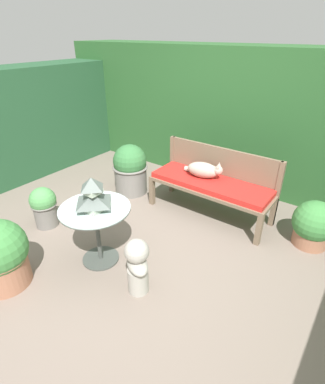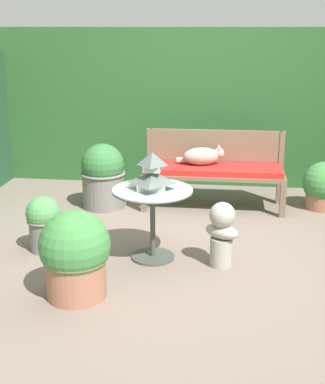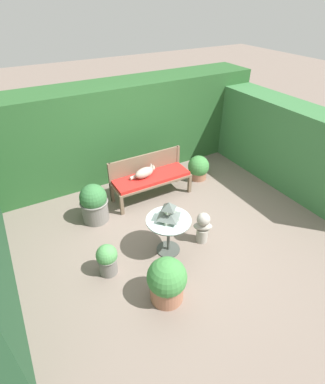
{
  "view_description": "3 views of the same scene",
  "coord_description": "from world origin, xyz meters",
  "px_view_note": "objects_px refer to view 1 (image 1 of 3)",
  "views": [
    {
      "loc": [
        1.63,
        -1.92,
        2.09
      ],
      "look_at": [
        -0.09,
        0.4,
        0.52
      ],
      "focal_mm": 28.0,
      "sensor_mm": 36.0,
      "label": 1
    },
    {
      "loc": [
        0.3,
        -4.59,
        1.91
      ],
      "look_at": [
        -0.3,
        0.24,
        0.41
      ],
      "focal_mm": 50.0,
      "sensor_mm": 36.0,
      "label": 2
    },
    {
      "loc": [
        -2.06,
        -3.29,
        3.44
      ],
      "look_at": [
        0.14,
        0.59,
        0.38
      ],
      "focal_mm": 28.0,
      "sensor_mm": 36.0,
      "label": 3
    }
  ],
  "objects_px": {
    "patio_table": "(96,220)",
    "pagoda_birdhouse": "(93,195)",
    "cat": "(204,170)",
    "garden_bust": "(137,265)",
    "potted_plant_path_edge": "(130,169)",
    "garden_bench": "(210,186)",
    "potted_plant_table_near": "(44,206)",
    "potted_plant_patio_mid": "(313,225)"
  },
  "relations": [
    {
      "from": "garden_bust",
      "to": "potted_plant_table_near",
      "type": "height_order",
      "value": "garden_bust"
    },
    {
      "from": "garden_bust",
      "to": "potted_plant_path_edge",
      "type": "bearing_deg",
      "value": 166.16
    },
    {
      "from": "garden_bench",
      "to": "potted_plant_patio_mid",
      "type": "xyz_separation_m",
      "value": [
        1.19,
        0.12,
        -0.15
      ]
    },
    {
      "from": "cat",
      "to": "potted_plant_path_edge",
      "type": "bearing_deg",
      "value": 178.42
    },
    {
      "from": "garden_bench",
      "to": "potted_plant_path_edge",
      "type": "height_order",
      "value": "potted_plant_path_edge"
    },
    {
      "from": "cat",
      "to": "garden_bust",
      "type": "distance_m",
      "value": 1.59
    },
    {
      "from": "pagoda_birdhouse",
      "to": "potted_plant_table_near",
      "type": "xyz_separation_m",
      "value": [
        -0.98,
        0.05,
        -0.49
      ]
    },
    {
      "from": "garden_bench",
      "to": "cat",
      "type": "distance_m",
      "value": 0.21
    },
    {
      "from": "potted_plant_patio_mid",
      "to": "garden_bench",
      "type": "bearing_deg",
      "value": -174.28
    },
    {
      "from": "potted_plant_table_near",
      "to": "patio_table",
      "type": "bearing_deg",
      "value": -2.7
    },
    {
      "from": "potted_plant_patio_mid",
      "to": "cat",
      "type": "bearing_deg",
      "value": -176.39
    },
    {
      "from": "cat",
      "to": "garden_bust",
      "type": "bearing_deg",
      "value": -91.7
    },
    {
      "from": "pagoda_birdhouse",
      "to": "garden_bust",
      "type": "xyz_separation_m",
      "value": [
        0.59,
        -0.09,
        -0.45
      ]
    },
    {
      "from": "pagoda_birdhouse",
      "to": "potted_plant_path_edge",
      "type": "distance_m",
      "value": 1.54
    },
    {
      "from": "garden_bench",
      "to": "potted_plant_table_near",
      "type": "height_order",
      "value": "potted_plant_table_near"
    },
    {
      "from": "potted_plant_path_edge",
      "to": "potted_plant_table_near",
      "type": "xyz_separation_m",
      "value": [
        -0.24,
        -1.25,
        -0.09
      ]
    },
    {
      "from": "potted_plant_path_edge",
      "to": "potted_plant_table_near",
      "type": "bearing_deg",
      "value": -101.05
    },
    {
      "from": "cat",
      "to": "patio_table",
      "type": "relative_size",
      "value": 0.78
    },
    {
      "from": "patio_table",
      "to": "potted_plant_patio_mid",
      "type": "bearing_deg",
      "value": 43.05
    },
    {
      "from": "patio_table",
      "to": "pagoda_birdhouse",
      "type": "distance_m",
      "value": 0.26
    },
    {
      "from": "patio_table",
      "to": "pagoda_birdhouse",
      "type": "bearing_deg",
      "value": 0.0
    },
    {
      "from": "garden_bust",
      "to": "potted_plant_patio_mid",
      "type": "relative_size",
      "value": 1.07
    },
    {
      "from": "cat",
      "to": "potted_plant_table_near",
      "type": "xyz_separation_m",
      "value": [
        -1.32,
        -1.42,
        -0.3
      ]
    },
    {
      "from": "cat",
      "to": "potted_plant_patio_mid",
      "type": "xyz_separation_m",
      "value": [
        1.32,
        0.08,
        -0.32
      ]
    },
    {
      "from": "patio_table",
      "to": "potted_plant_path_edge",
      "type": "relative_size",
      "value": 0.95
    },
    {
      "from": "garden_bust",
      "to": "potted_plant_path_edge",
      "type": "height_order",
      "value": "potted_plant_path_edge"
    },
    {
      "from": "garden_bust",
      "to": "potted_plant_path_edge",
      "type": "relative_size",
      "value": 0.78
    },
    {
      "from": "pagoda_birdhouse",
      "to": "garden_bust",
      "type": "height_order",
      "value": "pagoda_birdhouse"
    },
    {
      "from": "garden_bench",
      "to": "cat",
      "type": "xyz_separation_m",
      "value": [
        -0.13,
        0.04,
        0.16
      ]
    },
    {
      "from": "garden_bench",
      "to": "cat",
      "type": "bearing_deg",
      "value": 164.0
    },
    {
      "from": "patio_table",
      "to": "garden_bust",
      "type": "height_order",
      "value": "patio_table"
    },
    {
      "from": "garden_bust",
      "to": "potted_plant_patio_mid",
      "type": "bearing_deg",
      "value": 89.13
    },
    {
      "from": "cat",
      "to": "patio_table",
      "type": "xyz_separation_m",
      "value": [
        -0.34,
        -1.47,
        -0.08
      ]
    },
    {
      "from": "pagoda_birdhouse",
      "to": "garden_bust",
      "type": "bearing_deg",
      "value": -8.31
    },
    {
      "from": "pagoda_birdhouse",
      "to": "potted_plant_path_edge",
      "type": "bearing_deg",
      "value": 119.59
    },
    {
      "from": "patio_table",
      "to": "pagoda_birdhouse",
      "type": "relative_size",
      "value": 2.16
    },
    {
      "from": "patio_table",
      "to": "potted_plant_table_near",
      "type": "relative_size",
      "value": 1.36
    },
    {
      "from": "cat",
      "to": "potted_plant_path_edge",
      "type": "distance_m",
      "value": 1.11
    },
    {
      "from": "garden_bench",
      "to": "potted_plant_table_near",
      "type": "bearing_deg",
      "value": -136.18
    },
    {
      "from": "pagoda_birdhouse",
      "to": "potted_plant_path_edge",
      "type": "relative_size",
      "value": 0.44
    },
    {
      "from": "patio_table",
      "to": "garden_bust",
      "type": "relative_size",
      "value": 1.22
    },
    {
      "from": "potted_plant_path_edge",
      "to": "potted_plant_table_near",
      "type": "distance_m",
      "value": 1.27
    }
  ]
}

